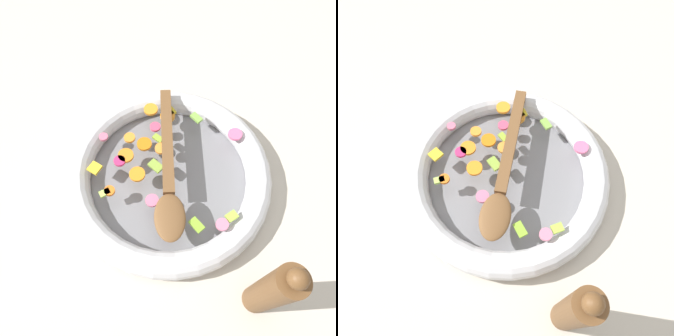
{
  "view_description": "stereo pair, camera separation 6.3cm",
  "coord_description": "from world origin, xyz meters",
  "views": [
    {
      "loc": [
        0.22,
        0.19,
        0.61
      ],
      "look_at": [
        0.0,
        0.0,
        0.05
      ],
      "focal_mm": 35.0,
      "sensor_mm": 36.0,
      "label": 1
    },
    {
      "loc": [
        0.18,
        0.24,
        0.61
      ],
      "look_at": [
        0.0,
        0.0,
        0.05
      ],
      "focal_mm": 35.0,
      "sensor_mm": 36.0,
      "label": 2
    }
  ],
  "objects": [
    {
      "name": "ground_plane",
      "position": [
        0.0,
        0.0,
        0.0
      ],
      "size": [
        4.0,
        4.0,
        0.0
      ],
      "primitive_type": "plane",
      "color": "beige"
    },
    {
      "name": "skillet",
      "position": [
        0.0,
        0.0,
        0.02
      ],
      "size": [
        0.41,
        0.41,
        0.05
      ],
      "color": "slate",
      "rests_on": "ground_plane"
    },
    {
      "name": "chopped_vegetables",
      "position": [
        -0.01,
        -0.04,
        0.05
      ],
      "size": [
        0.3,
        0.32,
        0.01
      ],
      "color": "orange",
      "rests_on": "skillet"
    },
    {
      "name": "wooden_spoon",
      "position": [
        0.02,
        0.01,
        0.06
      ],
      "size": [
        0.27,
        0.25,
        0.01
      ],
      "color": "brown",
      "rests_on": "chopped_vegetables"
    },
    {
      "name": "pepper_mill",
      "position": [
        0.08,
        0.27,
        0.11
      ],
      "size": [
        0.04,
        0.04,
        0.23
      ],
      "color": "brown",
      "rests_on": "ground_plane"
    }
  ]
}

